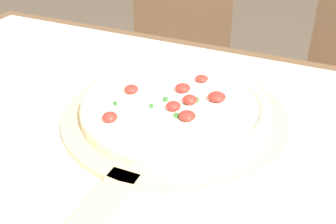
{
  "coord_description": "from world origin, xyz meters",
  "views": [
    {
      "loc": [
        0.22,
        -0.45,
        1.16
      ],
      "look_at": [
        -0.03,
        0.1,
        0.79
      ],
      "focal_mm": 45.0,
      "sensor_mm": 36.0,
      "label": 1
    }
  ],
  "objects": [
    {
      "name": "chair_left",
      "position": [
        -0.36,
        0.88,
        0.53
      ],
      "size": [
        0.43,
        0.43,
        0.91
      ],
      "rotation": [
        0.0,
        0.0,
        0.08
      ],
      "color": "brown",
      "rests_on": "ground_plane"
    },
    {
      "name": "pizza",
      "position": [
        -0.03,
        0.13,
        0.78
      ],
      "size": [
        0.33,
        0.33,
        0.03
      ],
      "color": "beige",
      "rests_on": "pizza_peel"
    },
    {
      "name": "towel_cloth",
      "position": [
        0.0,
        0.0,
        0.75
      ],
      "size": [
        1.39,
        0.9,
        0.0
      ],
      "color": "silver",
      "rests_on": "dining_table"
    },
    {
      "name": "pizza_peel",
      "position": [
        -0.03,
        0.11,
        0.76
      ],
      "size": [
        0.4,
        0.64,
        0.01
      ],
      "color": "#D6B784",
      "rests_on": "towel_cloth"
    },
    {
      "name": "dining_table",
      "position": [
        0.0,
        0.0,
        0.65
      ],
      "size": [
        1.47,
        0.98,
        0.75
      ],
      "color": "brown",
      "rests_on": "ground_plane"
    }
  ]
}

